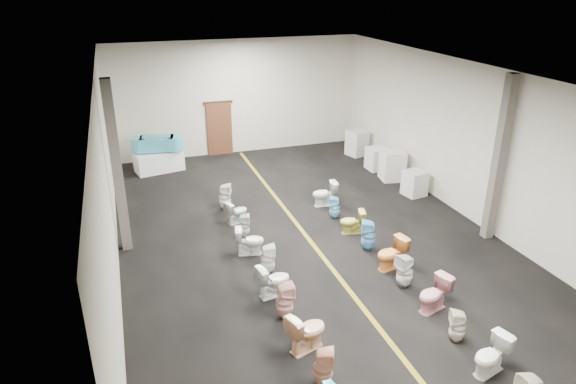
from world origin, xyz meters
name	(u,v)px	position (x,y,z in m)	size (l,w,h in m)	color
floor	(308,238)	(0.00, 0.00, 0.00)	(16.00, 16.00, 0.00)	black
ceiling	(310,74)	(0.00, 0.00, 4.50)	(16.00, 16.00, 0.00)	black
wall_back	(238,98)	(0.00, 8.00, 2.25)	(10.00, 10.00, 0.00)	beige
wall_front	(538,365)	(0.00, -8.00, 2.25)	(10.00, 10.00, 0.00)	beige
wall_left	(107,184)	(-5.00, 0.00, 2.25)	(16.00, 16.00, 0.00)	beige
wall_right	(471,143)	(5.00, 0.00, 2.25)	(16.00, 16.00, 0.00)	beige
aisle_stripe	(308,238)	(0.00, 0.00, 0.00)	(0.12, 15.60, 0.01)	olive
back_door	(219,129)	(-0.80, 7.94, 1.05)	(1.00, 0.10, 2.10)	#562D19
door_frame	(218,102)	(-0.80, 7.95, 2.12)	(1.15, 0.08, 0.10)	#331C11
column_left	(117,169)	(-4.75, 1.00, 2.25)	(0.25, 0.25, 4.50)	#59544C
column_right	(499,160)	(4.75, -1.50, 2.25)	(0.25, 0.25, 4.50)	#59544C
display_table	(159,161)	(-3.35, 6.75, 0.38)	(1.70, 0.85, 0.75)	white
bathtub	(157,143)	(-3.35, 6.75, 1.07)	(1.84, 0.87, 0.55)	#41A8BC
appliance_crate_a	(415,183)	(4.40, 1.72, 0.41)	(0.64, 0.64, 0.83)	beige
appliance_crate_b	(392,165)	(4.40, 3.22, 0.53)	(0.77, 0.77, 1.06)	silver
appliance_crate_c	(377,159)	(4.40, 4.33, 0.41)	(0.72, 0.72, 0.82)	silver
appliance_crate_d	(357,143)	(4.40, 6.08, 0.50)	(0.70, 0.70, 1.00)	silver
toilet_left_1	(323,367)	(-1.69, -5.27, 0.39)	(0.35, 0.36, 0.77)	tan
toilet_left_2	(307,331)	(-1.63, -4.28, 0.41)	(0.46, 0.81, 0.83)	#F8C091
toilet_left_3	(285,301)	(-1.72, -3.21, 0.41)	(0.37, 0.38, 0.82)	#D89F99
toilet_left_4	(274,280)	(-1.70, -2.34, 0.39)	(0.44, 0.76, 0.78)	silver
toilet_left_5	(268,259)	(-1.56, -1.39, 0.38)	(0.34, 0.35, 0.76)	white
toilet_left_6	(250,241)	(-1.73, -0.34, 0.37)	(0.42, 0.73, 0.75)	white
toilet_left_7	(244,226)	(-1.65, 0.60, 0.35)	(0.31, 0.32, 0.70)	silver
toilet_left_8	(237,212)	(-1.63, 1.57, 0.34)	(0.38, 0.67, 0.68)	silver
toilet_left_9	(225,197)	(-1.75, 2.60, 0.42)	(0.37, 0.38, 0.83)	white
toilet_right_1	(491,356)	(1.29, -5.95, 0.38)	(0.42, 0.74, 0.75)	white
toilet_right_2	(458,326)	(1.25, -5.02, 0.35)	(0.32, 0.32, 0.71)	beige
toilet_right_3	(434,294)	(1.40, -3.97, 0.39)	(0.44, 0.77, 0.78)	pink
toilet_right_4	(405,271)	(1.26, -2.98, 0.42)	(0.38, 0.39, 0.85)	silver
toilet_right_5	(392,254)	(1.39, -2.14, 0.40)	(0.45, 0.79, 0.81)	#F19745
toilet_right_6	(368,235)	(1.27, -1.13, 0.42)	(0.38, 0.39, 0.85)	#69ADDC
toilet_right_7	(352,222)	(1.28, -0.12, 0.35)	(0.39, 0.68, 0.70)	#CEC64F
toilet_right_8	(335,207)	(1.20, 0.92, 0.35)	(0.32, 0.32, 0.70)	#73C2E5
toilet_right_9	(325,194)	(1.27, 1.89, 0.39)	(0.44, 0.77, 0.78)	white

